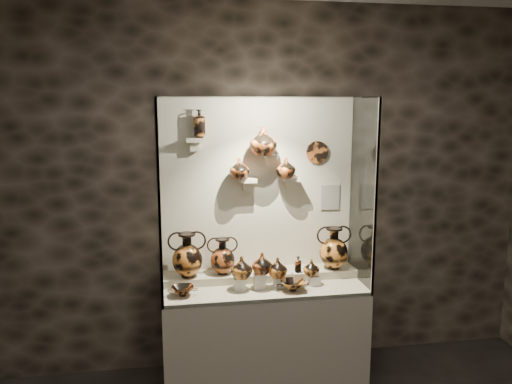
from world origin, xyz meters
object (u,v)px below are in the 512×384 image
at_px(amphora_right, 334,248).
at_px(jug_c, 278,268).
at_px(lekythos_small, 298,263).
at_px(amphora_mid, 223,256).
at_px(jug_e, 311,268).
at_px(ovoid_vase_b, 263,141).
at_px(amphora_left, 187,255).
at_px(ovoid_vase_c, 286,168).
at_px(jug_a, 242,268).
at_px(jug_b, 262,263).
at_px(ovoid_vase_a, 239,169).
at_px(kylix_left, 183,290).
at_px(kylix_right, 293,284).
at_px(lekythos_tall, 199,122).

xyz_separation_m(amphora_right, jug_c, (-0.55, -0.20, -0.08)).
xyz_separation_m(jug_c, lekythos_small, (0.18, 0.02, 0.02)).
xyz_separation_m(amphora_mid, jug_e, (0.73, -0.20, -0.08)).
relative_size(amphora_right, jug_c, 2.22).
distance_m(jug_c, ovoid_vase_b, 1.06).
xyz_separation_m(amphora_left, ovoid_vase_c, (0.86, 0.07, 0.71)).
distance_m(amphora_mid, jug_a, 0.26).
bearing_deg(jug_b, ovoid_vase_c, 48.72).
bearing_deg(amphora_left, jug_c, 5.45).
bearing_deg(jug_a, amphora_left, 149.49).
bearing_deg(jug_a, lekythos_small, -3.75).
bearing_deg(ovoid_vase_b, amphora_left, -158.55).
xyz_separation_m(amphora_left, ovoid_vase_a, (0.46, 0.07, 0.71)).
height_order(ovoid_vase_a, ovoid_vase_c, ovoid_vase_a).
bearing_deg(jug_a, jug_b, -5.64).
bearing_deg(ovoid_vase_c, kylix_left, -179.58).
relative_size(amphora_mid, jug_c, 1.87).
height_order(jug_a, kylix_right, jug_a).
bearing_deg(jug_c, amphora_right, 24.36).
bearing_deg(jug_b, ovoid_vase_b, 80.09).
bearing_deg(jug_e, kylix_right, -126.30).
xyz_separation_m(amphora_right, kylix_left, (-1.34, -0.25, -0.21)).
bearing_deg(kylix_left, jug_e, 5.54).
bearing_deg(jug_e, amphora_mid, -171.30).
bearing_deg(ovoid_vase_b, kylix_right, -41.01).
xyz_separation_m(jug_e, kylix_right, (-0.18, -0.10, -0.10)).
distance_m(amphora_left, lekythos_tall, 1.12).
bearing_deg(ovoid_vase_a, jug_b, -48.84).
bearing_deg(lekythos_small, jug_b, -176.07).
height_order(jug_a, ovoid_vase_a, ovoid_vase_a).
bearing_deg(ovoid_vase_b, jug_e, -11.96).
bearing_deg(amphora_mid, jug_c, -13.62).
relative_size(amphora_mid, lekythos_small, 2.07).
height_order(kylix_left, ovoid_vase_c, ovoid_vase_c).
bearing_deg(lekythos_small, ovoid_vase_c, 103.00).
height_order(lekythos_tall, ovoid_vase_b, lekythos_tall).
relative_size(jug_b, ovoid_vase_b, 0.74).
bearing_deg(lekythos_tall, jug_b, -33.93).
bearing_deg(kylix_right, jug_c, 143.33).
bearing_deg(lekythos_tall, amphora_left, -143.82).
bearing_deg(jug_a, jug_c, -5.64).
bearing_deg(lekythos_small, amphora_left, 169.51).
relative_size(amphora_left, amphora_right, 1.02).
bearing_deg(kylix_right, ovoid_vase_a, 137.53).
xyz_separation_m(lekythos_small, ovoid_vase_a, (-0.46, 0.25, 0.78)).
distance_m(jug_a, jug_e, 0.60).
bearing_deg(amphora_mid, jug_b, -22.67).
height_order(amphora_right, jug_e, amphora_right).
height_order(jug_e, ovoid_vase_a, ovoid_vase_a).
xyz_separation_m(kylix_left, ovoid_vase_b, (0.71, 0.29, 1.16)).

